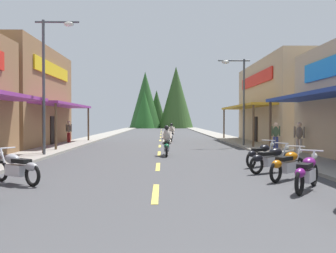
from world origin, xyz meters
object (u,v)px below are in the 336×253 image
at_px(motorcycle_parked_right_4, 271,159).
at_px(rider_cruising_trailing, 171,134).
at_px(rider_cruising_lead, 167,143).
at_px(pedestrian_waiting, 276,134).
at_px(pedestrian_browsing, 69,131).
at_px(streetlamp_right, 239,89).
at_px(motorcycle_parked_right_5, 262,154).
at_px(streetlamp_left, 50,69).
at_px(motorcycle_parked_left_2, 17,167).
at_px(motorcycle_parked_right_2, 307,172).
at_px(motorcycle_parked_right_3, 288,164).
at_px(pedestrian_by_shop, 299,136).

height_order(motorcycle_parked_right_4, rider_cruising_trailing, rider_cruising_trailing).
xyz_separation_m(rider_cruising_lead, pedestrian_waiting, (6.47, 2.58, 0.34)).
distance_m(rider_cruising_trailing, pedestrian_browsing, 8.37).
relative_size(streetlamp_right, motorcycle_parked_right_5, 3.64).
height_order(streetlamp_left, motorcycle_parked_left_2, streetlamp_left).
bearing_deg(motorcycle_parked_right_2, streetlamp_right, 30.24).
xyz_separation_m(motorcycle_parked_right_4, rider_cruising_lead, (-3.59, 5.95, 0.17)).
distance_m(streetlamp_left, motorcycle_parked_right_3, 12.42).
height_order(rider_cruising_lead, rider_cruising_trailing, same).
bearing_deg(motorcycle_parked_left_2, pedestrian_waiting, -101.66).
bearing_deg(motorcycle_parked_right_3, streetlamp_left, 100.18).
distance_m(motorcycle_parked_left_2, pedestrian_by_shop, 13.86).
bearing_deg(pedestrian_browsing, motorcycle_parked_right_5, -112.81).
distance_m(motorcycle_parked_right_4, motorcycle_parked_right_5, 1.68).
bearing_deg(streetlamp_left, motorcycle_parked_right_5, -21.92).
bearing_deg(rider_cruising_trailing, motorcycle_parked_right_2, -169.54).
xyz_separation_m(motorcycle_parked_right_3, pedestrian_by_shop, (3.23, 7.45, 0.52)).
bearing_deg(motorcycle_parked_left_2, motorcycle_parked_right_5, -121.18).
xyz_separation_m(streetlamp_left, motorcycle_parked_right_4, (9.42, -5.51, -3.90)).
bearing_deg(motorcycle_parked_right_4, rider_cruising_lead, 89.86).
bearing_deg(pedestrian_waiting, motorcycle_parked_right_5, 147.98).
height_order(motorcycle_parked_right_2, pedestrian_by_shop, pedestrian_by_shop).
bearing_deg(motorcycle_parked_right_2, streetlamp_left, 82.93).
bearing_deg(motorcycle_parked_right_4, motorcycle_parked_right_2, -121.78).
bearing_deg(pedestrian_browsing, rider_cruising_trailing, -43.97).
relative_size(motorcycle_parked_right_5, motorcycle_parked_left_2, 0.90).
relative_size(streetlamp_right, pedestrian_waiting, 3.51).
height_order(motorcycle_parked_left_2, pedestrian_by_shop, pedestrian_by_shop).
height_order(motorcycle_parked_right_2, rider_cruising_trailing, rider_cruising_trailing).
height_order(streetlamp_left, motorcycle_parked_right_5, streetlamp_left).
bearing_deg(rider_cruising_lead, streetlamp_right, -38.62).
bearing_deg(streetlamp_right, motorcycle_parked_right_3, -95.80).
xyz_separation_m(motorcycle_parked_right_2, rider_cruising_lead, (-3.56, 9.12, 0.17)).
distance_m(motorcycle_parked_right_2, pedestrian_browsing, 21.22).
bearing_deg(rider_cruising_lead, motorcycle_parked_left_2, 152.53).
xyz_separation_m(rider_cruising_lead, pedestrian_by_shop, (6.86, -0.02, 0.36)).
bearing_deg(rider_cruising_lead, motorcycle_parked_right_3, -152.53).
relative_size(motorcycle_parked_right_5, pedestrian_waiting, 0.96).
distance_m(motorcycle_parked_right_2, pedestrian_by_shop, 9.70).
relative_size(motorcycle_parked_right_5, pedestrian_by_shop, 0.95).
distance_m(motorcycle_parked_right_4, motorcycle_parked_left_2, 8.29).
height_order(motorcycle_parked_right_5, pedestrian_browsing, pedestrian_browsing).
distance_m(rider_cruising_trailing, pedestrian_by_shop, 13.33).
distance_m(streetlamp_left, pedestrian_browsing, 10.18).
xyz_separation_m(streetlamp_left, pedestrian_waiting, (12.30, 3.01, -3.40)).
height_order(motorcycle_parked_right_3, rider_cruising_lead, rider_cruising_lead).
distance_m(motorcycle_parked_left_2, rider_cruising_lead, 9.17).
distance_m(motorcycle_parked_right_3, pedestrian_waiting, 10.45).
xyz_separation_m(motorcycle_parked_right_5, pedestrian_by_shop, (3.15, 4.26, 0.52)).
bearing_deg(motorcycle_parked_right_5, motorcycle_parked_right_4, -136.96).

